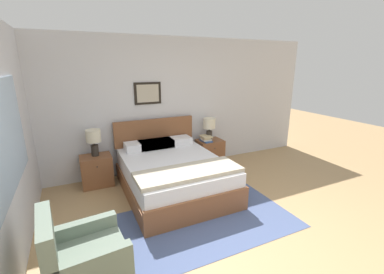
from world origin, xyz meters
The scene contains 14 objects.
ground_plane centered at (0.00, 0.00, 0.00)m, with size 16.00×16.00×0.00m, color tan.
wall_back centered at (0.00, 2.96, 1.30)m, with size 6.87×0.09×2.60m.
wall_left centered at (-2.26, 1.45, 1.30)m, with size 0.08×5.33×2.60m.
area_rug_main centered at (-0.17, 0.86, 0.00)m, with size 2.56×1.42×0.01m.
bed centered at (-0.19, 1.90, 0.32)m, with size 1.57×2.01×1.07m.
armchair centered at (-1.67, 0.37, 0.30)m, with size 0.76×0.71×0.86m.
nightstand_near_window centered at (-1.33, 2.68, 0.27)m, with size 0.52×0.43×0.54m.
nightstand_by_door centered at (0.96, 2.68, 0.27)m, with size 0.52×0.43×0.54m.
table_lamp_near_window centered at (-1.32, 2.70, 0.85)m, with size 0.25×0.25×0.47m.
table_lamp_by_door centered at (0.95, 2.70, 0.85)m, with size 0.25×0.25×0.47m.
book_thick_bottom centered at (0.84, 2.63, 0.56)m, with size 0.18×0.29×0.03m.
book_hardcover_middle centered at (0.84, 2.63, 0.59)m, with size 0.18×0.21×0.03m.
book_novel_upper centered at (0.84, 2.63, 0.62)m, with size 0.18×0.24×0.03m.
book_slim_near_top centered at (0.84, 2.63, 0.65)m, with size 0.19×0.26×0.03m.
Camera 1 is at (-1.59, -1.85, 2.10)m, focal length 24.00 mm.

